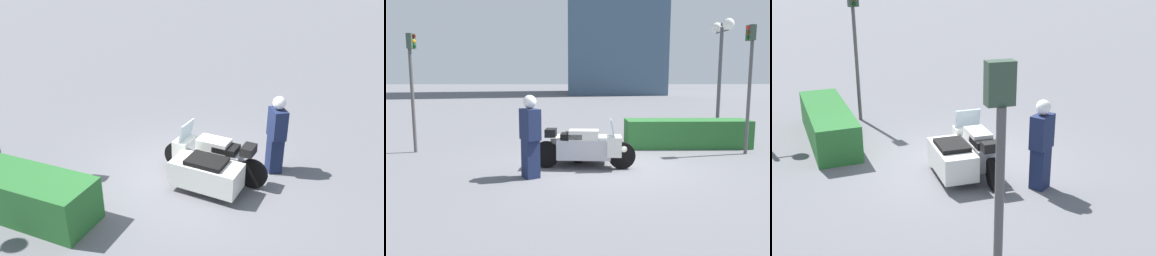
% 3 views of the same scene
% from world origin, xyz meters
% --- Properties ---
extents(ground_plane, '(160.00, 160.00, 0.00)m').
position_xyz_m(ground_plane, '(0.00, 0.00, 0.00)').
color(ground_plane, slate).
extents(police_motorcycle, '(2.35, 1.32, 1.14)m').
position_xyz_m(police_motorcycle, '(-0.45, 0.18, 0.45)').
color(police_motorcycle, black).
rests_on(police_motorcycle, ground).
extents(officer_rider, '(0.49, 0.55, 1.72)m').
position_xyz_m(officer_rider, '(-1.64, -0.91, 0.91)').
color(officer_rider, '#192347').
rests_on(officer_rider, ground).
extents(hedge_bush_curbside, '(3.60, 0.94, 0.81)m').
position_xyz_m(hedge_bush_curbside, '(2.63, 2.37, 0.41)').
color(hedge_bush_curbside, '#28662D').
rests_on(hedge_bush_curbside, ground).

